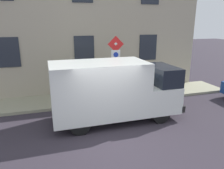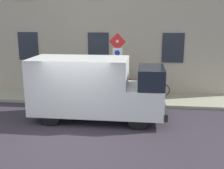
# 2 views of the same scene
# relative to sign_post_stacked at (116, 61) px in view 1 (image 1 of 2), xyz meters

# --- Properties ---
(ground_plane) EXTENTS (80.00, 80.00, 0.00)m
(ground_plane) POSITION_rel_sign_post_stacked_xyz_m (-3.27, 1.20, -2.16)
(ground_plane) COLOR #312B34
(sidewalk_slab) EXTENTS (2.13, 16.01, 0.14)m
(sidewalk_slab) POSITION_rel_sign_post_stacked_xyz_m (0.86, 1.20, -2.09)
(sidewalk_slab) COLOR gray
(sidewalk_slab) RESTS_ON ground_plane
(building_facade) EXTENTS (0.75, 14.01, 7.96)m
(building_facade) POSITION_rel_sign_post_stacked_xyz_m (2.27, 1.20, 1.83)
(building_facade) COLOR #ACA18B
(building_facade) RESTS_ON ground_plane
(sign_post_stacked) EXTENTS (0.18, 0.56, 3.12)m
(sign_post_stacked) POSITION_rel_sign_post_stacked_xyz_m (0.00, 0.00, 0.00)
(sign_post_stacked) COLOR #474C47
(sign_post_stacked) RESTS_ON sidewalk_slab
(delivery_van) EXTENTS (2.01, 5.33, 2.50)m
(delivery_van) POSITION_rel_sign_post_stacked_xyz_m (-1.90, 0.71, -0.82)
(delivery_van) COLOR white
(delivery_van) RESTS_ON ground_plane
(bicycle_black) EXTENTS (0.46, 1.72, 0.89)m
(bicycle_black) POSITION_rel_sign_post_stacked_xyz_m (1.37, -1.69, -1.64)
(bicycle_black) COLOR black
(bicycle_black) RESTS_ON sidewalk_slab
(bicycle_red) EXTENTS (0.46, 1.71, 0.89)m
(bicycle_red) POSITION_rel_sign_post_stacked_xyz_m (1.37, -0.93, -1.64)
(bicycle_red) COLOR black
(bicycle_red) RESTS_ON sidewalk_slab
(bicycle_blue) EXTENTS (0.46, 1.71, 0.89)m
(bicycle_blue) POSITION_rel_sign_post_stacked_xyz_m (1.37, -0.17, -1.64)
(bicycle_blue) COLOR black
(bicycle_blue) RESTS_ON sidewalk_slab
(bicycle_purple) EXTENTS (0.46, 1.71, 0.89)m
(bicycle_purple) POSITION_rel_sign_post_stacked_xyz_m (1.37, 0.59, -1.64)
(bicycle_purple) COLOR black
(bicycle_purple) RESTS_ON sidewalk_slab
(pedestrian) EXTENTS (0.46, 0.47, 1.72)m
(pedestrian) POSITION_rel_sign_post_stacked_xyz_m (0.62, 2.07, -1.08)
(pedestrian) COLOR #262B47
(pedestrian) RESTS_ON sidewalk_slab
(litter_bin) EXTENTS (0.44, 0.44, 0.90)m
(litter_bin) POSITION_rel_sign_post_stacked_xyz_m (0.15, 1.44, -1.57)
(litter_bin) COLOR #2D5133
(litter_bin) RESTS_ON sidewalk_slab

